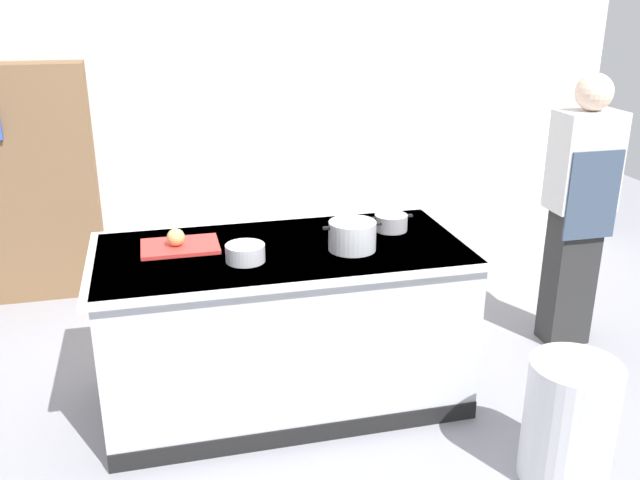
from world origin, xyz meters
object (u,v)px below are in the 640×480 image
(person_chef, at_px, (579,207))
(sauce_pan, at_px, (391,222))
(stock_pot, at_px, (352,236))
(trash_bin, at_px, (569,422))
(onion, at_px, (176,237))
(mixing_bowl, at_px, (245,253))
(bookshelf, at_px, (16,185))

(person_chef, bearing_deg, sauce_pan, 79.24)
(stock_pot, xyz_separation_m, trash_bin, (0.79, -0.88, -0.67))
(onion, height_order, sauce_pan, onion)
(onion, distance_m, person_chef, 2.44)
(onion, distance_m, trash_bin, 2.11)
(mixing_bowl, distance_m, bookshelf, 2.38)
(bookshelf, bearing_deg, onion, -58.13)
(mixing_bowl, xyz_separation_m, person_chef, (2.11, 0.36, -0.03))
(sauce_pan, height_order, trash_bin, sauce_pan)
(sauce_pan, bearing_deg, onion, -179.01)
(sauce_pan, height_order, bookshelf, bookshelf)
(onion, relative_size, trash_bin, 0.15)
(trash_bin, bearing_deg, person_chef, 58.03)
(sauce_pan, xyz_separation_m, person_chef, (1.25, 0.09, -0.03))
(stock_pot, bearing_deg, bookshelf, 135.42)
(trash_bin, distance_m, person_chef, 1.55)
(stock_pot, height_order, trash_bin, stock_pot)
(sauce_pan, xyz_separation_m, mixing_bowl, (-0.86, -0.27, -0.00))
(stock_pot, distance_m, bookshelf, 2.72)
(trash_bin, xyz_separation_m, person_chef, (0.76, 1.21, 0.61))
(mixing_bowl, relative_size, bookshelf, 0.12)
(onion, relative_size, mixing_bowl, 0.47)
(trash_bin, bearing_deg, sauce_pan, 113.86)
(onion, relative_size, sauce_pan, 0.37)
(onion, relative_size, person_chef, 0.05)
(person_chef, height_order, bookshelf, person_chef)
(sauce_pan, relative_size, bookshelf, 0.15)
(onion, xyz_separation_m, stock_pot, (0.89, -0.22, 0.01))
(stock_pot, distance_m, person_chef, 1.59)
(person_chef, bearing_deg, bookshelf, 50.70)
(stock_pot, distance_m, trash_bin, 1.36)
(sauce_pan, bearing_deg, trash_bin, -66.14)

